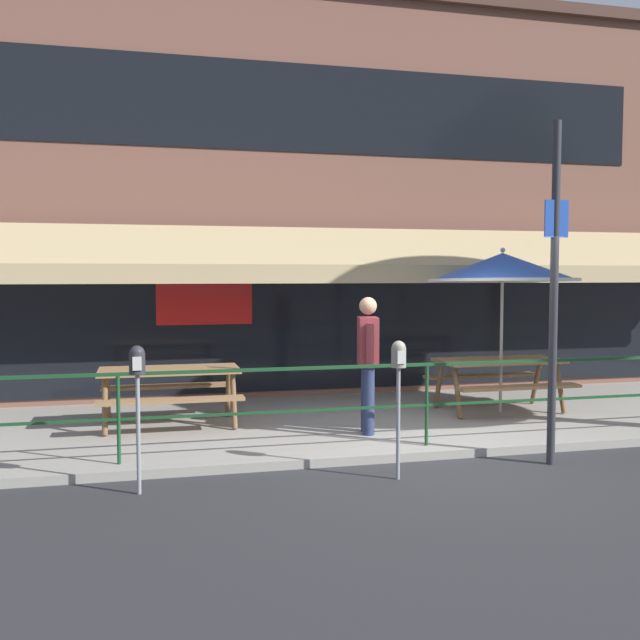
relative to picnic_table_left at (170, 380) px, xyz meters
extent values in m
plane|color=#2D2D30|center=(2.87, -2.09, -0.71)|extent=(120.00, 120.00, 0.00)
cube|color=#9E998E|center=(2.87, -0.09, -0.66)|extent=(15.00, 4.00, 0.10)
cube|color=brown|center=(2.87, 2.16, 2.60)|extent=(15.00, 0.50, 6.61)
cube|color=black|center=(2.87, 1.90, 4.05)|extent=(10.50, 0.02, 1.40)
cube|color=black|center=(2.87, 1.90, 0.64)|extent=(12.00, 0.02, 2.30)
cube|color=red|center=(0.62, 1.88, 0.94)|extent=(1.50, 0.02, 0.70)
cube|color=tan|center=(2.87, 1.36, 1.79)|extent=(13.80, 0.92, 0.70)
cube|color=tan|center=(2.87, 0.85, 1.39)|extent=(13.80, 0.08, 0.28)
cylinder|color=#194723|center=(-0.58, -1.79, -0.13)|extent=(0.04, 0.04, 0.95)
cylinder|color=#194723|center=(2.87, -1.79, -0.13)|extent=(0.04, 0.04, 0.95)
cube|color=#194723|center=(2.87, -1.79, 0.34)|extent=(13.80, 0.04, 0.04)
cube|color=#194723|center=(2.87, -1.79, -0.13)|extent=(13.80, 0.03, 0.03)
cube|color=#997047|center=(0.00, 0.00, 0.13)|extent=(1.80, 0.80, 0.05)
cube|color=#997047|center=(0.00, -0.58, -0.17)|extent=(1.80, 0.26, 0.04)
cube|color=#997047|center=(0.00, 0.58, -0.17)|extent=(1.80, 0.26, 0.04)
cylinder|color=brown|center=(0.80, -0.32, -0.24)|extent=(0.07, 0.30, 0.73)
cylinder|color=brown|center=(0.80, 0.32, -0.24)|extent=(0.07, 0.30, 0.73)
cylinder|color=brown|center=(-0.80, -0.32, -0.24)|extent=(0.07, 0.30, 0.73)
cylinder|color=brown|center=(-0.80, 0.32, -0.24)|extent=(0.07, 0.30, 0.73)
cube|color=#997047|center=(4.69, -0.08, 0.13)|extent=(1.80, 0.80, 0.05)
cube|color=#997047|center=(4.69, -0.66, -0.17)|extent=(1.80, 0.26, 0.04)
cube|color=#997047|center=(4.69, 0.50, -0.17)|extent=(1.80, 0.26, 0.04)
cylinder|color=brown|center=(5.49, -0.40, -0.24)|extent=(0.07, 0.30, 0.73)
cylinder|color=brown|center=(5.49, 0.24, -0.24)|extent=(0.07, 0.30, 0.73)
cylinder|color=brown|center=(3.89, -0.40, -0.24)|extent=(0.07, 0.30, 0.73)
cylinder|color=brown|center=(3.89, 0.24, -0.24)|extent=(0.07, 0.30, 0.73)
cylinder|color=#B7B2A8|center=(4.69, -0.14, 0.54)|extent=(0.04, 0.04, 2.30)
cone|color=#2D56B7|center=(4.69, -0.14, 1.49)|extent=(2.10, 2.11, 0.44)
cylinder|color=white|center=(4.69, -0.14, 1.30)|extent=(2.14, 2.14, 0.08)
sphere|color=#B7B2A8|center=(4.69, -0.14, 1.73)|extent=(0.07, 0.07, 0.07)
cylinder|color=navy|center=(2.42, -0.91, -0.18)|extent=(0.15, 0.15, 0.86)
cylinder|color=navy|center=(2.38, -1.11, -0.18)|extent=(0.15, 0.15, 0.86)
cube|color=maroon|center=(2.40, -1.01, 0.55)|extent=(0.32, 0.44, 0.60)
cylinder|color=maroon|center=(2.45, -0.75, 0.52)|extent=(0.10, 0.10, 0.54)
cylinder|color=maroon|center=(2.34, -1.26, 0.52)|extent=(0.10, 0.10, 0.54)
sphere|color=tan|center=(2.40, -1.01, 0.99)|extent=(0.22, 0.22, 0.22)
cylinder|color=gray|center=(-0.38, -2.57, -0.13)|extent=(0.04, 0.04, 1.15)
cylinder|color=#2D2D33|center=(-0.38, -2.57, 0.54)|extent=(0.15, 0.15, 0.20)
sphere|color=#2D2D33|center=(-0.38, -2.57, 0.64)|extent=(0.14, 0.14, 0.14)
cube|color=silver|center=(-0.38, -2.65, 0.55)|extent=(0.08, 0.01, 0.13)
cylinder|color=gray|center=(2.19, -2.69, -0.13)|extent=(0.04, 0.04, 1.15)
cylinder|color=gray|center=(2.19, -2.69, 0.54)|extent=(0.15, 0.15, 0.20)
sphere|color=gray|center=(2.19, -2.69, 0.64)|extent=(0.14, 0.14, 0.14)
cube|color=silver|center=(2.19, -2.77, 0.55)|extent=(0.08, 0.01, 0.13)
cylinder|color=#2D2D33|center=(4.03, -2.54, 1.16)|extent=(0.09, 0.09, 3.74)
cube|color=blue|center=(4.03, -2.56, 1.98)|extent=(0.28, 0.02, 0.40)
camera|label=1|loc=(-0.29, -9.45, 1.38)|focal=40.00mm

